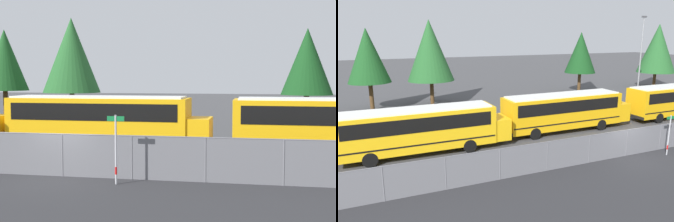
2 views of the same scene
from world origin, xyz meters
TOP-DOWN VIEW (x-y plane):
  - ground_plane at (0.00, 0.00)m, footprint 200.00×200.00m
  - fence at (0.00, -0.00)m, footprint 73.72×0.07m
  - school_bus_2 at (-0.45, 6.67)m, footprint 11.68×2.45m
  - street_sign at (2.69, -0.99)m, footprint 0.70×0.09m
  - tree_0 at (12.19, 22.05)m, footprint 4.27×4.27m
  - tree_1 at (-8.57, 21.83)m, footprint 5.23×5.23m
  - tree_2 at (-15.10, 21.57)m, footprint 4.37×4.37m

SIDE VIEW (x-z plane):
  - ground_plane at x=0.00m, z-range 0.00..0.00m
  - fence at x=0.00m, z-range 0.02..1.87m
  - street_sign at x=2.69m, z-range 0.09..2.86m
  - school_bus_2 at x=-0.45m, z-range 0.29..3.47m
  - tree_0 at x=12.19m, z-range 1.36..9.68m
  - tree_2 at x=-15.10m, z-range 1.48..10.15m
  - tree_1 at x=-8.57m, z-range 1.40..11.03m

